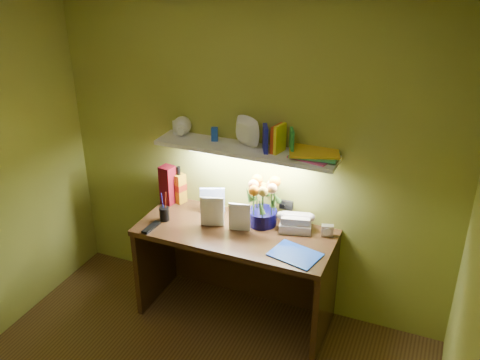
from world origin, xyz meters
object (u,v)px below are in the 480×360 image
(telephone, at_px, (296,221))
(desk_clock, at_px, (327,230))
(flower_bouquet, at_px, (263,200))
(whisky_bottle, at_px, (179,184))
(desk, at_px, (235,274))

(telephone, xyz_separation_m, desk_clock, (0.23, 0.01, -0.03))
(telephone, height_order, desk_clock, telephone)
(desk_clock, bearing_deg, telephone, 165.33)
(flower_bouquet, relative_size, desk_clock, 4.53)
(desk_clock, relative_size, whisky_bottle, 0.28)
(telephone, bearing_deg, flower_bouquet, 168.31)
(desk, distance_m, flower_bouquet, 0.60)
(desk, height_order, telephone, telephone)
(whisky_bottle, bearing_deg, flower_bouquet, -5.38)
(telephone, distance_m, desk_clock, 0.23)
(whisky_bottle, bearing_deg, desk, -22.46)
(desk, height_order, whisky_bottle, whisky_bottle)
(desk, relative_size, whisky_bottle, 4.68)
(flower_bouquet, height_order, telephone, flower_bouquet)
(desk, bearing_deg, flower_bouquet, 50.17)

